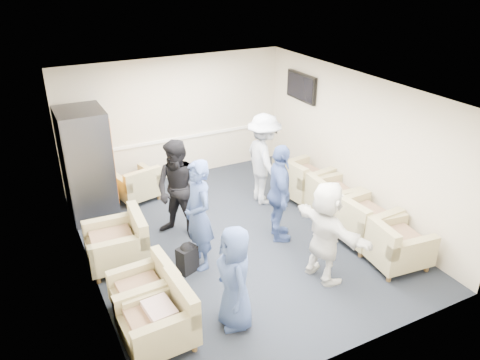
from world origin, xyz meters
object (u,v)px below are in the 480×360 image
armchair_right_near (393,245)px  person_mid_right (280,194)px  armchair_right_far (301,181)px  vending_machine (87,164)px  armchair_right_midnear (360,222)px  person_front_right (326,232)px  person_back_left (179,190)px  armchair_left_far (120,244)px  person_mid_left (198,215)px  armchair_corner (137,185)px  armchair_right_midfar (329,198)px  armchair_left_mid (148,292)px  armchair_left_near (161,321)px  person_front_left (235,278)px  person_back_right (264,160)px

armchair_right_near → person_mid_right: size_ratio=0.56×
armchair_right_far → vending_machine: bearing=64.0°
armchair_right_midnear → person_front_right: size_ratio=0.61×
person_back_left → armchair_left_far: bearing=-113.6°
armchair_left_far → person_mid_left: person_mid_left is taller
person_mid_right → armchair_corner: bearing=57.6°
person_mid_left → person_front_right: size_ratio=1.11×
armchair_right_midfar → person_mid_right: 1.46m
armchair_left_mid → person_back_left: person_back_left is taller
armchair_corner → vending_machine: bearing=-2.2°
armchair_left_far → person_front_right: 3.28m
armchair_corner → person_mid_left: bearing=82.8°
armchair_right_near → person_mid_right: bearing=45.2°
armchair_right_midnear → person_mid_left: (-2.77, 0.63, 0.54)m
armchair_left_near → vending_machine: 3.92m
armchair_right_far → armchair_right_near: bearing=171.3°
armchair_left_mid → person_front_left: (0.97, -0.76, 0.43)m
armchair_left_mid → armchair_left_far: (-0.06, 1.32, 0.04)m
armchair_right_near → person_mid_left: (-2.77, 1.42, 0.56)m
armchair_right_far → person_back_right: size_ratio=0.57×
armchair_right_near → person_back_right: person_back_right is taller
person_front_left → person_front_right: size_ratio=0.91×
armchair_left_far → person_mid_right: bearing=82.5°
armchair_corner → person_back_right: bearing=138.0°
armchair_left_near → person_front_left: 1.08m
person_front_left → person_mid_right: bearing=143.2°
armchair_right_far → person_back_right: 0.98m
vending_machine → person_mid_left: size_ratio=1.15×
armchair_left_near → person_front_right: 2.72m
armchair_right_midnear → person_front_left: bearing=102.6°
armchair_right_midnear → armchair_right_midfar: 1.03m
person_back_right → armchair_right_far: bearing=-98.1°
vending_machine → person_mid_right: vending_machine is taller
armchair_right_midnear → person_front_right: 1.39m
person_front_right → armchair_right_far: bearing=-33.4°
person_mid_left → armchair_left_near: bearing=-40.6°
person_mid_right → armchair_right_near: bearing=-118.5°
armchair_left_near → vending_machine: vending_machine is taller
person_back_right → person_front_right: bearing=175.7°
armchair_corner → person_front_left: bearing=79.4°
armchair_corner → person_back_left: (0.31, -1.70, 0.59)m
person_front_left → armchair_left_far: bearing=-144.1°
armchair_left_mid → person_front_left: 1.31m
armchair_left_near → person_front_left: (1.00, -0.12, 0.40)m
armchair_right_near → vending_machine: size_ratio=0.47×
armchair_left_near → person_mid_left: size_ratio=0.50×
vending_machine → person_back_left: bearing=-50.5°
vending_machine → person_front_left: (1.11, -3.97, -0.30)m
armchair_left_near → armchair_left_mid: armchair_left_near is taller
armchair_right_midfar → person_back_left: (-2.82, 0.59, 0.56)m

